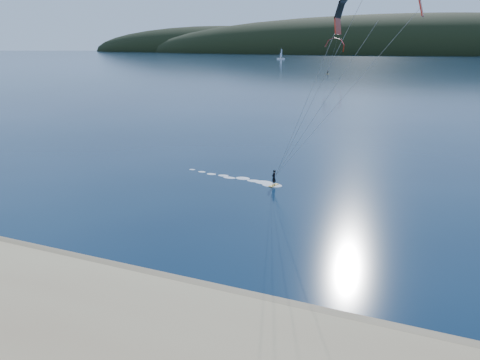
% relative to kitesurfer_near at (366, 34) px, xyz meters
% --- Properties ---
extents(ground, '(1800.00, 1800.00, 0.00)m').
position_rel_kitesurfer_near_xyz_m(ground, '(-7.67, -19.47, -13.76)').
color(ground, '#071B33').
rests_on(ground, ground).
extents(wet_sand, '(220.00, 2.50, 0.10)m').
position_rel_kitesurfer_near_xyz_m(wet_sand, '(-7.67, -14.97, -13.71)').
color(wet_sand, olive).
rests_on(wet_sand, ground).
extents(headland, '(1200.00, 310.00, 140.00)m').
position_rel_kitesurfer_near_xyz_m(headland, '(-7.04, 725.81, -13.76)').
color(headland, black).
rests_on(headland, ground).
extents(kitesurfer_near, '(23.26, 9.14, 17.61)m').
position_rel_kitesurfer_near_xyz_m(kitesurfer_near, '(0.00, 0.00, 0.00)').
color(kitesurfer_near, gold).
rests_on(kitesurfer_near, ground).
extents(kitesurfer_far, '(9.15, 5.73, 14.67)m').
position_rel_kitesurfer_near_xyz_m(kitesurfer_far, '(-42.05, 178.72, -2.26)').
color(kitesurfer_far, gold).
rests_on(kitesurfer_far, ground).
extents(sailboat, '(7.27, 4.60, 10.21)m').
position_rel_kitesurfer_near_xyz_m(sailboat, '(-136.11, 382.58, -13.01)').
color(sailboat, white).
rests_on(sailboat, ground).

